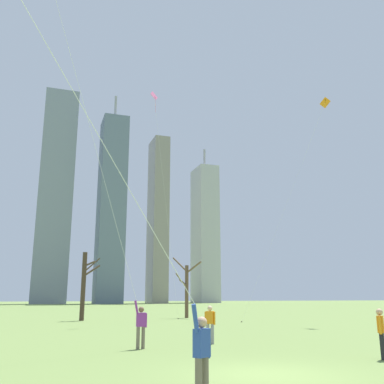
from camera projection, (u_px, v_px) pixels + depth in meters
ground_plane at (265, 374)px, 11.66m from camera, size 400.00×400.00×0.00m
kite_flyer_foreground_left_green at (112, 190)px, 7.98m from camera, size 11.00×4.40×16.40m
kite_flyer_midfield_left_purple at (105, 190)px, 17.40m from camera, size 7.60×3.43×21.03m
bystander_far_off_by_trees at (381, 331)px, 14.59m from camera, size 0.39×0.38×1.62m
bystander_strolling_midfield at (210, 322)px, 19.34m from camera, size 0.39×0.38×1.62m
distant_kite_drifting_left_orange at (317, 124)px, 38.19m from camera, size 7.17×4.19×19.03m
distant_kite_drifting_right_pink at (157, 122)px, 39.02m from camera, size 4.47×5.65×19.75m
bare_tree_far_right_edge at (84, 283)px, 38.49m from camera, size 1.65×1.77×5.86m
bare_tree_leftmost at (186, 287)px, 43.31m from camera, size 2.49×2.73×5.92m
skyline_squat_block at (111, 208)px, 134.92m from camera, size 7.79×10.51×65.76m
skyline_short_annex at (158, 219)px, 142.46m from camera, size 5.01×9.93×53.44m
skyline_tall_tower at (205, 233)px, 158.15m from camera, size 7.07×11.68×56.03m
skyline_mid_tower_left at (56, 193)px, 134.06m from camera, size 10.13×6.28×65.80m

